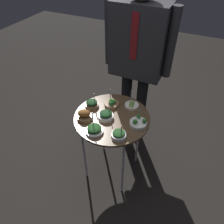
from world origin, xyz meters
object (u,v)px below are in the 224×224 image
at_px(bowl_spinach_back_right, 106,115).
at_px(bowl_spinach_mid_left, 119,135).
at_px(bowl_broccoli_far_rim, 138,122).
at_px(waiter_figure, 138,50).
at_px(serving_cart, 112,122).
at_px(bowl_asparagus_front_center, 132,105).
at_px(bowl_roast_back_left, 84,115).
at_px(bowl_spinach_front_right, 92,104).
at_px(bowl_spinach_near_rim, 94,130).
at_px(bowl_broccoli_mid_right, 112,103).

xyz_separation_m(bowl_spinach_back_right, bowl_spinach_mid_left, (0.18, -0.14, -0.00)).
relative_size(bowl_broccoli_far_rim, waiter_figure, 0.08).
bearing_deg(bowl_broccoli_far_rim, serving_cart, -178.69).
distance_m(bowl_asparagus_front_center, bowl_roast_back_left, 0.42).
bearing_deg(bowl_asparagus_front_center, bowl_spinach_front_right, -155.05).
bearing_deg(bowl_broccoli_far_rim, bowl_asparagus_front_center, 124.51).
relative_size(serving_cart, bowl_asparagus_front_center, 4.80).
height_order(serving_cart, bowl_spinach_near_rim, bowl_spinach_near_rim).
xyz_separation_m(bowl_spinach_front_right, waiter_figure, (0.22, 0.47, 0.33)).
height_order(bowl_broccoli_mid_right, bowl_asparagus_front_center, bowl_asparagus_front_center).
xyz_separation_m(serving_cart, bowl_spinach_mid_left, (0.14, -0.18, 0.08)).
relative_size(bowl_broccoli_mid_right, bowl_roast_back_left, 1.16).
relative_size(bowl_broccoli_mid_right, waiter_figure, 0.08).
relative_size(bowl_broccoli_far_rim, bowl_spinach_front_right, 0.90).
bearing_deg(bowl_broccoli_mid_right, bowl_spinach_mid_left, -57.06).
bearing_deg(bowl_spinach_front_right, bowl_roast_back_left, -82.58).
bearing_deg(bowl_spinach_mid_left, bowl_roast_back_left, 168.39).
xyz_separation_m(bowl_broccoli_far_rim, bowl_spinach_front_right, (-0.43, 0.04, 0.01)).
height_order(serving_cart, bowl_roast_back_left, bowl_roast_back_left).
xyz_separation_m(bowl_spinach_mid_left, waiter_figure, (-0.13, 0.70, 0.33)).
height_order(serving_cart, bowl_broccoli_mid_right, bowl_broccoli_mid_right).
relative_size(serving_cart, bowl_spinach_back_right, 4.80).
distance_m(serving_cart, waiter_figure, 0.66).
bearing_deg(bowl_roast_back_left, serving_cart, 30.91).
height_order(bowl_broccoli_mid_right, bowl_spinach_near_rim, bowl_spinach_near_rim).
distance_m(serving_cart, bowl_spinach_front_right, 0.23).
xyz_separation_m(bowl_broccoli_far_rim, bowl_spinach_mid_left, (-0.09, -0.19, 0.00)).
relative_size(bowl_spinach_mid_left, bowl_roast_back_left, 1.12).
distance_m(serving_cart, bowl_spinach_mid_left, 0.24).
relative_size(serving_cart, bowl_spinach_front_right, 4.65).
relative_size(bowl_asparagus_front_center, waiter_figure, 0.09).
bearing_deg(bowl_spinach_front_right, waiter_figure, 65.15).
relative_size(bowl_spinach_near_rim, waiter_figure, 0.10).
xyz_separation_m(bowl_broccoli_mid_right, bowl_spinach_front_right, (-0.15, -0.08, 0.00)).
distance_m(bowl_spinach_mid_left, bowl_roast_back_left, 0.33).
height_order(bowl_broccoli_far_rim, bowl_spinach_near_rim, bowl_spinach_near_rim).
height_order(bowl_spinach_back_right, waiter_figure, waiter_figure).
bearing_deg(bowl_broccoli_mid_right, bowl_asparagus_front_center, 20.54).
height_order(bowl_broccoli_far_rim, bowl_roast_back_left, bowl_broccoli_far_rim).
distance_m(bowl_broccoli_far_rim, waiter_figure, 0.65).
height_order(serving_cart, bowl_broccoli_far_rim, bowl_broccoli_far_rim).
bearing_deg(bowl_broccoli_far_rim, bowl_roast_back_left, -164.00).
distance_m(serving_cart, bowl_roast_back_left, 0.24).
relative_size(bowl_spinach_front_right, bowl_roast_back_left, 1.23).
distance_m(bowl_spinach_front_right, bowl_spinach_mid_left, 0.42).
height_order(bowl_broccoli_mid_right, bowl_roast_back_left, bowl_broccoli_mid_right).
relative_size(serving_cart, bowl_spinach_near_rim, 4.34).
relative_size(serving_cart, bowl_spinach_mid_left, 5.11).
distance_m(bowl_spinach_front_right, waiter_figure, 0.61).
bearing_deg(bowl_broccoli_far_rim, bowl_spinach_near_rim, -141.29).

